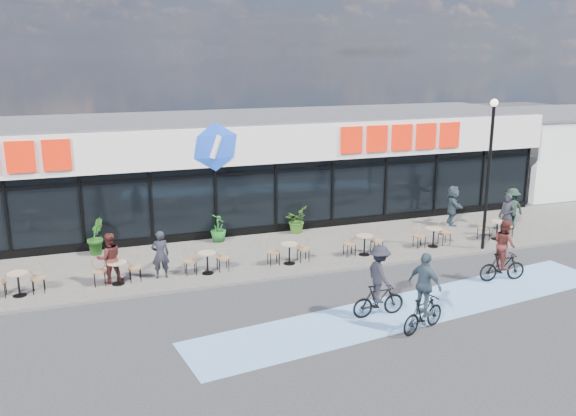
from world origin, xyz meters
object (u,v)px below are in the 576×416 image
Objects in this scene: potted_plant_right at (296,220)px; cyclist_b at (503,255)px; pedestrian_a at (507,215)px; lamp_post at (489,163)px; pedestrian_b at (452,205)px; pedestrian_c at (511,209)px; potted_plant_mid at (218,228)px; potted_plant_left at (95,237)px; patron_left at (160,254)px; patron_right at (109,258)px; cyclist_a at (379,284)px.

cyclist_b reaches higher than potted_plant_right.
potted_plant_right is 8.43m from pedestrian_a.
lamp_post is 3.26× the size of pedestrian_b.
cyclist_b reaches higher than pedestrian_a.
pedestrian_c is at bearing 34.13° from lamp_post.
cyclist_b is (7.85, -6.98, 0.24)m from potted_plant_mid.
pedestrian_b is at bearing -9.64° from potted_plant_right.
potted_plant_left is 3.78m from patron_left.
potted_plant_mid is 0.63× the size of pedestrian_a.
potted_plant_left is at bearing -91.21° from patron_right.
patron_right reaches higher than potted_plant_mid.
lamp_post reaches higher than cyclist_a.
cyclist_a is (-9.18, -5.78, 0.00)m from pedestrian_c.
potted_plant_right is 8.99m from pedestrian_c.
cyclist_a is (5.40, -4.87, 0.07)m from patron_left.
cyclist_b is (-4.06, -4.64, -0.08)m from pedestrian_c.
cyclist_a is at bearing 32.99° from pedestrian_c.
cyclist_a is at bearing -71.41° from potted_plant_mid.
lamp_post reaches higher than pedestrian_c.
patron_right reaches higher than potted_plant_right.
potted_plant_right is 0.66× the size of patron_left.
patron_left is (-2.67, -3.24, 0.25)m from potted_plant_mid.
pedestrian_a is at bearing -23.09° from potted_plant_right.
potted_plant_left is 15.93m from pedestrian_a.
lamp_post reaches higher than cyclist_b.
potted_plant_mid is 1.04× the size of potted_plant_right.
patron_left is at bearing -129.50° from potted_plant_mid.
potted_plant_right is 8.25m from patron_right.
pedestrian_c reaches higher than pedestrian_b.
potted_plant_left is 0.79× the size of patron_right.
cyclist_b is at bearing -29.38° from potted_plant_left.
potted_plant_right is 8.29m from cyclist_a.
cyclist_a is at bearing 153.91° from pedestrian_b.
potted_plant_right is at bearing -150.81° from patron_left.
pedestrian_b is 10.16m from cyclist_a.
pedestrian_a is 1.00× the size of pedestrian_c.
lamp_post is 3.38× the size of patron_right.
pedestrian_a is 1.01× the size of pedestrian_b.
lamp_post is 5.29× the size of potted_plant_right.
potted_plant_right is at bearing 122.65° from cyclist_b.
lamp_post is at bearing -83.85° from pedestrian_a.
cyclist_b is (12.43, -7.00, 0.14)m from potted_plant_left.
potted_plant_right is 0.62× the size of pedestrian_b.
pedestrian_a is at bearing -11.48° from potted_plant_left.
pedestrian_b reaches higher than patron_left.
patron_left is at bearing 137.94° from cyclist_a.
patron_right is 8.57m from cyclist_a.
cyclist_b is at bearing 155.81° from patron_right.
patron_right is 16.20m from pedestrian_c.
patron_left is at bearing 175.40° from lamp_post.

